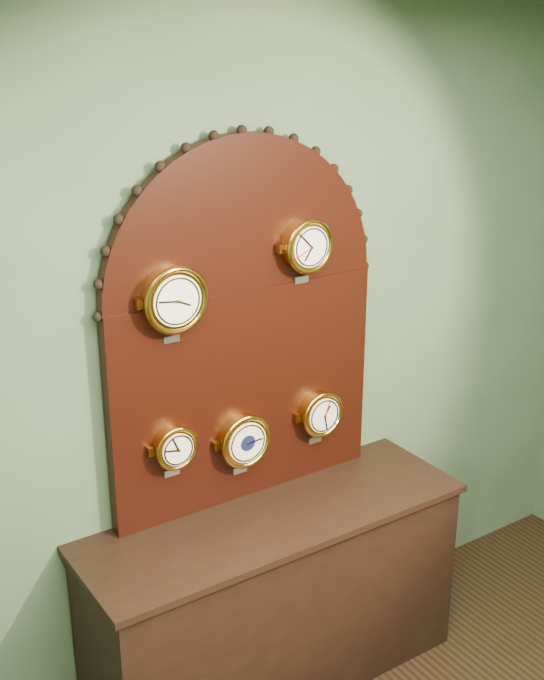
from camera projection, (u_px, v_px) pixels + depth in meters
wall_back at (238, 363)px, 3.50m from camera, size 4.00×0.00×4.00m
shop_counter at (275, 602)px, 3.64m from camera, size 1.60×0.50×0.80m
display_board at (244, 314)px, 3.38m from camera, size 1.26×0.06×1.53m
roman_clock at (174, 299)px, 3.10m from camera, size 0.26×0.08×0.31m
arabic_clock at (307, 246)px, 3.37m from camera, size 0.22×0.08×0.27m
hygrometer at (174, 447)px, 3.30m from camera, size 0.18×0.08×0.23m
barometer at (244, 440)px, 3.48m from camera, size 0.23×0.08×0.28m
tide_clock at (320, 413)px, 3.67m from camera, size 0.21×0.08×0.26m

